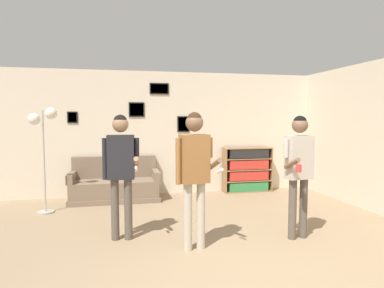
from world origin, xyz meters
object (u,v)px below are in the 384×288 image
object	(u,v)px
couch	(115,186)
person_player_foreground_center	(194,165)
person_player_foreground_left	(121,163)
person_watcher_holding_cup	(299,163)
floor_lamp	(43,130)
bookshelf	(247,170)

from	to	relation	value
couch	person_player_foreground_center	bearing A→B (deg)	-70.76
person_player_foreground_left	person_watcher_holding_cup	bearing A→B (deg)	-10.91
floor_lamp	person_player_foreground_center	world-z (taller)	floor_lamp
person_player_foreground_left	person_watcher_holding_cup	distance (m)	2.46
bookshelf	person_watcher_holding_cup	bearing A→B (deg)	-98.13
couch	person_player_foreground_left	world-z (taller)	person_player_foreground_left
bookshelf	person_player_foreground_left	xyz separation A→B (m)	(-2.85, -2.58, 0.57)
person_player_foreground_left	person_player_foreground_center	world-z (taller)	person_player_foreground_center
floor_lamp	bookshelf	bearing A→B (deg)	12.66
bookshelf	person_watcher_holding_cup	world-z (taller)	person_watcher_holding_cup
bookshelf	couch	bearing A→B (deg)	-176.19
couch	bookshelf	size ratio (longest dim) A/B	1.61
bookshelf	person_player_foreground_center	size ratio (longest dim) A/B	0.64
person_player_foreground_left	person_watcher_holding_cup	xyz separation A→B (m)	(2.41, -0.46, -0.01)
floor_lamp	person_player_foreground_left	distance (m)	2.15
couch	person_player_foreground_left	xyz separation A→B (m)	(0.12, -2.39, 0.78)
bookshelf	person_player_foreground_left	bearing A→B (deg)	-137.77
bookshelf	person_player_foreground_left	size ratio (longest dim) A/B	0.65
couch	person_player_foreground_left	distance (m)	2.51
floor_lamp	person_player_foreground_left	size ratio (longest dim) A/B	1.08
person_watcher_holding_cup	bookshelf	bearing A→B (deg)	81.87
person_player_foreground_left	person_player_foreground_center	size ratio (longest dim) A/B	0.98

